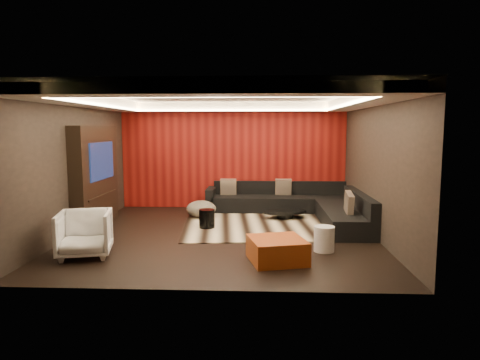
{
  "coord_description": "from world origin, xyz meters",
  "views": [
    {
      "loc": [
        0.72,
        -8.45,
        2.15
      ],
      "look_at": [
        0.3,
        0.6,
        1.05
      ],
      "focal_mm": 32.0,
      "sensor_mm": 36.0,
      "label": 1
    }
  ],
  "objects_px": {
    "drum_stool": "(207,219)",
    "white_side_table": "(324,239)",
    "armchair": "(85,234)",
    "sectional_sofa": "(301,206)",
    "orange_ottoman": "(277,250)",
    "coffee_table": "(285,214)"
  },
  "relations": [
    {
      "from": "drum_stool",
      "to": "orange_ottoman",
      "type": "relative_size",
      "value": 0.47
    },
    {
      "from": "white_side_table",
      "to": "armchair",
      "type": "bearing_deg",
      "value": -173.21
    },
    {
      "from": "orange_ottoman",
      "to": "sectional_sofa",
      "type": "bearing_deg",
      "value": 78.47
    },
    {
      "from": "white_side_table",
      "to": "armchair",
      "type": "xyz_separation_m",
      "value": [
        -4.07,
        -0.48,
        0.17
      ]
    },
    {
      "from": "coffee_table",
      "to": "white_side_table",
      "type": "height_order",
      "value": "white_side_table"
    },
    {
      "from": "white_side_table",
      "to": "orange_ottoman",
      "type": "bearing_deg",
      "value": -144.19
    },
    {
      "from": "coffee_table",
      "to": "orange_ottoman",
      "type": "height_order",
      "value": "orange_ottoman"
    },
    {
      "from": "coffee_table",
      "to": "armchair",
      "type": "height_order",
      "value": "armchair"
    },
    {
      "from": "coffee_table",
      "to": "drum_stool",
      "type": "bearing_deg",
      "value": -148.11
    },
    {
      "from": "drum_stool",
      "to": "orange_ottoman",
      "type": "distance_m",
      "value": 2.64
    },
    {
      "from": "coffee_table",
      "to": "sectional_sofa",
      "type": "height_order",
      "value": "sectional_sofa"
    },
    {
      "from": "drum_stool",
      "to": "white_side_table",
      "type": "xyz_separation_m",
      "value": [
        2.26,
        -1.62,
        0.0
      ]
    },
    {
      "from": "drum_stool",
      "to": "orange_ottoman",
      "type": "xyz_separation_m",
      "value": [
        1.42,
        -2.23,
        -0.03
      ]
    },
    {
      "from": "armchair",
      "to": "sectional_sofa",
      "type": "distance_m",
      "value": 5.23
    },
    {
      "from": "white_side_table",
      "to": "drum_stool",
      "type": "bearing_deg",
      "value": 144.49
    },
    {
      "from": "white_side_table",
      "to": "sectional_sofa",
      "type": "xyz_separation_m",
      "value": [
        -0.12,
        2.95,
        0.04
      ]
    },
    {
      "from": "coffee_table",
      "to": "sectional_sofa",
      "type": "relative_size",
      "value": 0.29
    },
    {
      "from": "drum_stool",
      "to": "white_side_table",
      "type": "height_order",
      "value": "white_side_table"
    },
    {
      "from": "orange_ottoman",
      "to": "sectional_sofa",
      "type": "xyz_separation_m",
      "value": [
        0.73,
        3.56,
        0.07
      ]
    },
    {
      "from": "drum_stool",
      "to": "armchair",
      "type": "xyz_separation_m",
      "value": [
        -1.8,
        -2.1,
        0.17
      ]
    },
    {
      "from": "drum_stool",
      "to": "white_side_table",
      "type": "distance_m",
      "value": 2.78
    },
    {
      "from": "orange_ottoman",
      "to": "sectional_sofa",
      "type": "height_order",
      "value": "sectional_sofa"
    }
  ]
}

